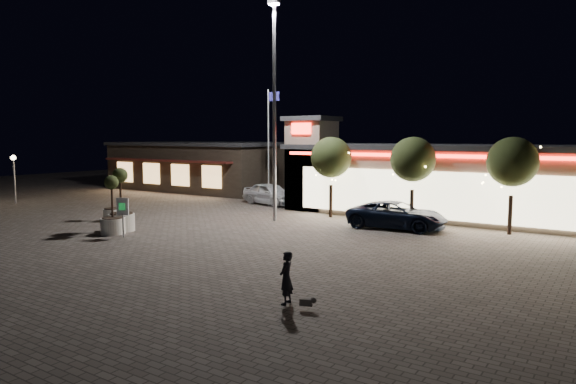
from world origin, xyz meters
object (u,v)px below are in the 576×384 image
Objects in this scene: pickup_truck at (397,215)px; white_sedan at (270,194)px; pedestrian at (286,278)px; planter_left at (113,207)px; planter_mid at (113,216)px; valet_sign at (123,210)px.

white_sedan reaches higher than pickup_truck.
white_sedan is 21.76m from pedestrian.
pickup_truck is at bearing 24.91° from planter_left.
white_sedan is 11.29m from planter_left.
pedestrian reaches higher than pickup_truck.
planter_mid is (-11.13, -9.18, 0.19)m from pickup_truck.
white_sedan is 2.98× the size of pedestrian.
white_sedan is 2.40× the size of valet_sign.
white_sedan reaches higher than pedestrian.
planter_mid is at bearing -116.49° from pedestrian.
pedestrian is 12.52m from valet_sign.
planter_left is 0.89× the size of planter_mid.
planter_mid reaches higher than planter_left.
pedestrian is at bearing -129.64° from white_sedan.
planter_mid reaches higher than pedestrian.
pickup_truck is 13.77m from valet_sign.
valet_sign reaches higher than pedestrian.
pickup_truck is 1.12× the size of white_sedan.
planter_left reaches higher than valet_sign.
pickup_truck is at bearing 43.61° from valet_sign.
pickup_truck is 1.76× the size of planter_mid.
pedestrian is at bearing -176.85° from pickup_truck.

